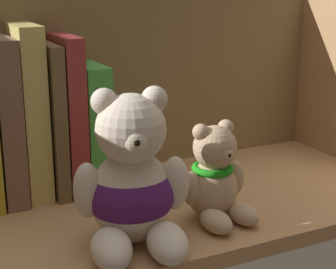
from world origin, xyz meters
TOP-DOWN VIEW (x-y plane):
  - shelf_board at (0.00, 0.00)cm, footprint 71.26×31.17cm
  - shelf_back_panel at (0.00, 16.19)cm, footprint 73.66×1.20cm
  - book_6 at (-17.24, 12.87)cm, footprint 2.92×14.57cm
  - book_7 at (-13.87, 12.87)cm, footprint 3.20×12.70cm
  - book_8 at (-11.09, 12.87)cm, footprint 1.75×14.74cm
  - book_9 at (-8.61, 12.87)cm, footprint 2.58×14.09cm
  - book_10 at (-5.26, 12.87)cm, footprint 3.52×13.05cm
  - teddy_bear_larger at (-7.34, -8.95)cm, footprint 13.87×14.64cm
  - teddy_bear_smaller at (4.45, -7.50)cm, footprint 9.34×9.59cm

SIDE VIEW (x-z plane):
  - shelf_board at x=0.00cm, z-range 0.00..2.00cm
  - teddy_bear_smaller at x=4.45cm, z-range 1.07..13.73cm
  - teddy_bear_larger at x=-7.34cm, z-range 0.05..18.28cm
  - book_10 at x=-5.26cm, z-range 2.00..19.77cm
  - book_8 at x=-11.09cm, z-range 2.00..23.09cm
  - book_9 at x=-8.61cm, z-range 2.00..24.02cm
  - book_6 at x=-17.24cm, z-range 2.00..24.20cm
  - book_7 at x=-13.87cm, z-range 2.00..25.65cm
  - shelf_back_panel at x=0.00cm, z-range 0.00..29.16cm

